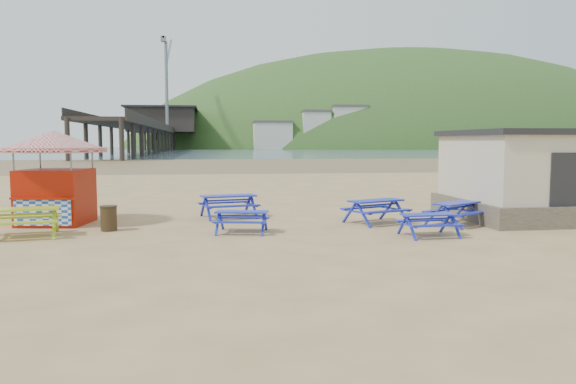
{
  "coord_description": "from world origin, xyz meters",
  "views": [
    {
      "loc": [
        -1.98,
        -17.64,
        2.74
      ],
      "look_at": [
        0.71,
        1.5,
        1.0
      ],
      "focal_mm": 35.0,
      "sensor_mm": 36.0,
      "label": 1
    }
  ],
  "objects": [
    {
      "name": "picnic_table_blue_a",
      "position": [
        -1.31,
        2.59,
        0.41
      ],
      "size": [
        2.24,
        1.96,
        0.81
      ],
      "rotation": [
        0.0,
        0.0,
        0.23
      ],
      "color": "#221DB9",
      "rests_on": "ground"
    },
    {
      "name": "amenity_block",
      "position": [
        10.5,
        1.0,
        1.57
      ],
      "size": [
        7.4,
        5.4,
        3.15
      ],
      "color": "#665B4C",
      "rests_on": "ground"
    },
    {
      "name": "picnic_table_blue_d",
      "position": [
        -1.03,
        -0.88,
        0.33
      ],
      "size": [
        1.79,
        1.55,
        0.66
      ],
      "rotation": [
        0.0,
        0.0,
        -0.2
      ],
      "color": "#221DB9",
      "rests_on": "ground"
    },
    {
      "name": "ice_cream_kiosk",
      "position": [
        -7.04,
        1.79,
        1.95
      ],
      "size": [
        3.98,
        3.98,
        3.11
      ],
      "rotation": [
        0.0,
        0.0,
        -0.16
      ],
      "color": "#991304",
      "rests_on": "ground"
    },
    {
      "name": "headland_town",
      "position": [
        90.0,
        229.68,
        -9.91
      ],
      "size": [
        264.0,
        144.0,
        108.0
      ],
      "color": "#2D4C1E",
      "rests_on": "ground"
    },
    {
      "name": "picnic_table_blue_c",
      "position": [
        3.55,
        0.48,
        0.4
      ],
      "size": [
        2.32,
        2.13,
        0.79
      ],
      "rotation": [
        0.0,
        0.0,
        0.4
      ],
      "color": "#221DB9",
      "rests_on": "ground"
    },
    {
      "name": "wet_sand",
      "position": [
        0.0,
        55.0,
        0.0
      ],
      "size": [
        400.0,
        400.0,
        0.0
      ],
      "primitive_type": "plane",
      "color": "olive",
      "rests_on": "ground"
    },
    {
      "name": "ground",
      "position": [
        0.0,
        0.0,
        0.0
      ],
      "size": [
        400.0,
        400.0,
        0.0
      ],
      "primitive_type": "plane",
      "color": "tan",
      "rests_on": "ground"
    },
    {
      "name": "picnic_table_yellow",
      "position": [
        -7.32,
        -0.77,
        0.42
      ],
      "size": [
        2.26,
        1.95,
        0.84
      ],
      "rotation": [
        0.0,
        0.0,
        0.19
      ],
      "color": "#98C321",
      "rests_on": "ground"
    },
    {
      "name": "litter_bin",
      "position": [
        -5.07,
        0.06,
        0.4
      ],
      "size": [
        0.53,
        0.53,
        0.78
      ],
      "color": "#392815",
      "rests_on": "ground"
    },
    {
      "name": "pier",
      "position": [
        -17.99,
        178.23,
        5.46
      ],
      "size": [
        24.0,
        220.0,
        39.29
      ],
      "color": "black",
      "rests_on": "ground"
    },
    {
      "name": "sea",
      "position": [
        0.0,
        170.0,
        0.01
      ],
      "size": [
        400.0,
        400.0,
        0.0
      ],
      "primitive_type": "plane",
      "color": "#4A5D6A",
      "rests_on": "ground"
    },
    {
      "name": "picnic_table_blue_e",
      "position": [
        4.3,
        -2.29,
        0.33
      ],
      "size": [
        1.66,
        1.38,
        0.66
      ],
      "rotation": [
        0.0,
        0.0,
        0.07
      ],
      "color": "#221DB9",
      "rests_on": "ground"
    },
    {
      "name": "picnic_table_blue_f",
      "position": [
        6.05,
        -0.3,
        0.38
      ],
      "size": [
        2.29,
        2.19,
        0.75
      ],
      "rotation": [
        0.0,
        0.0,
        0.58
      ],
      "color": "#221DB9",
      "rests_on": "ground"
    }
  ]
}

